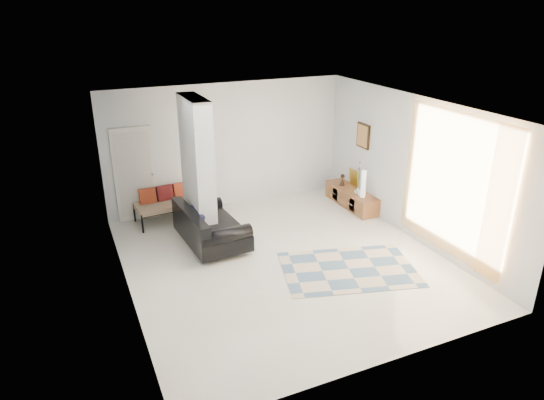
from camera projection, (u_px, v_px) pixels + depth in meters
name	position (u px, v px, depth m)	size (l,w,h in m)	color
floor	(284.00, 260.00, 8.87)	(6.00, 6.00, 0.00)	white
ceiling	(286.00, 108.00, 7.81)	(6.00, 6.00, 0.00)	white
wall_back	(228.00, 146.00, 10.88)	(6.00, 6.00, 0.00)	white
wall_front	(393.00, 270.00, 5.81)	(6.00, 6.00, 0.00)	white
wall_left	(121.00, 215.00, 7.31)	(6.00, 6.00, 0.00)	white
wall_right	(413.00, 168.00, 9.38)	(6.00, 6.00, 0.00)	white
partition_column	(198.00, 170.00, 9.28)	(0.35, 1.20, 2.80)	silver
hallway_door	(135.00, 175.00, 10.20)	(0.85, 0.06, 2.04)	white
curtain	(453.00, 186.00, 8.36)	(2.55, 2.55, 0.00)	#F4A840
wall_art	(363.00, 136.00, 10.71)	(0.04, 0.45, 0.55)	#331F0E
media_console	(351.00, 198.00, 11.18)	(0.45, 1.61, 0.80)	brown
loveseat	(208.00, 228.00, 9.35)	(1.13, 1.80, 0.76)	silver
daybed	(172.00, 201.00, 10.40)	(1.65, 0.81, 0.77)	black
area_rug	(349.00, 269.00, 8.57)	(2.32, 1.54, 0.01)	#C3B295
cylinder_lamp	(363.00, 184.00, 10.60)	(0.11, 0.11, 0.61)	silver
bronze_figurine	(342.00, 180.00, 11.33)	(0.13, 0.13, 0.27)	#332016
vase	(358.00, 191.00, 10.79)	(0.17, 0.17, 0.18)	silver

